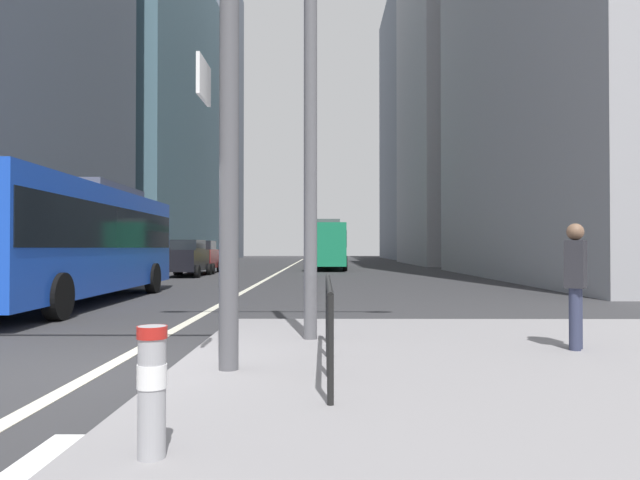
{
  "coord_description": "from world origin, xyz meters",
  "views": [
    {
      "loc": [
        2.74,
        -7.03,
        1.51
      ],
      "look_at": [
        2.52,
        29.42,
        2.01
      ],
      "focal_mm": 32.25,
      "sensor_mm": 36.0,
      "label": 1
    }
  ],
  "objects": [
    {
      "name": "ground_plane",
      "position": [
        0.0,
        20.0,
        0.0
      ],
      "size": [
        160.0,
        160.0,
        0.0
      ],
      "primitive_type": "plane",
      "color": "#303033"
    },
    {
      "name": "median_island",
      "position": [
        5.5,
        -1.0,
        0.07
      ],
      "size": [
        9.0,
        10.0,
        0.15
      ],
      "primitive_type": "cube",
      "color": "gray",
      "rests_on": "ground"
    },
    {
      "name": "lane_centre_line",
      "position": [
        0.0,
        30.0,
        0.01
      ],
      "size": [
        0.2,
        80.0,
        0.01
      ],
      "primitive_type": "cube",
      "color": "beige",
      "rests_on": "ground"
    },
    {
      "name": "office_tower_left_mid",
      "position": [
        -16.0,
        47.68,
        14.85
      ],
      "size": [
        13.08,
        25.59,
        29.7
      ],
      "primitive_type": "cube",
      "color": "slate",
      "rests_on": "ground"
    },
    {
      "name": "office_tower_left_far",
      "position": [
        -16.0,
        74.97,
        20.28
      ],
      "size": [
        12.11,
        17.99,
        40.57
      ],
      "primitive_type": "cube",
      "color": "slate",
      "rests_on": "ground"
    },
    {
      "name": "office_tower_right_mid",
      "position": [
        17.0,
        46.59,
        15.7
      ],
      "size": [
        12.48,
        18.38,
        31.4
      ],
      "primitive_type": "cube",
      "color": "#9E9EA3",
      "rests_on": "ground"
    },
    {
      "name": "office_tower_right_far",
      "position": [
        17.0,
        71.28,
        18.08
      ],
      "size": [
        10.79,
        24.69,
        36.17
      ],
      "primitive_type": "cube",
      "color": "slate",
      "rests_on": "ground"
    },
    {
      "name": "city_bus_blue_oncoming",
      "position": [
        -4.07,
        8.49,
        1.84
      ],
      "size": [
        2.91,
        11.36,
        3.4
      ],
      "color": "blue",
      "rests_on": "ground"
    },
    {
      "name": "city_bus_red_receding",
      "position": [
        2.98,
        33.8,
        1.84
      ],
      "size": [
        2.8,
        10.96,
        3.4
      ],
      "color": "#198456",
      "rests_on": "ground"
    },
    {
      "name": "car_oncoming_mid",
      "position": [
        -4.59,
        27.14,
        0.99
      ],
      "size": [
        2.19,
        4.17,
        1.94
      ],
      "color": "maroon",
      "rests_on": "ground"
    },
    {
      "name": "car_receding_near",
      "position": [
        2.19,
        46.74,
        0.99
      ],
      "size": [
        2.08,
        4.12,
        1.94
      ],
      "color": "gold",
      "rests_on": "ground"
    },
    {
      "name": "car_receding_far",
      "position": [
        2.37,
        48.96,
        0.99
      ],
      "size": [
        2.16,
        4.64,
        1.94
      ],
      "color": "silver",
      "rests_on": "ground"
    },
    {
      "name": "car_oncoming_far",
      "position": [
        -4.52,
        23.34,
        0.99
      ],
      "size": [
        2.04,
        4.36,
        1.94
      ],
      "color": "black",
      "rests_on": "ground"
    },
    {
      "name": "traffic_signal_gantry",
      "position": [
        -0.19,
        -0.61,
        4.09
      ],
      "size": [
        5.67,
        0.65,
        6.0
      ],
      "color": "#515156",
      "rests_on": "median_island"
    },
    {
      "name": "bollard_left",
      "position": [
        1.62,
        -3.3,
        0.63
      ],
      "size": [
        0.2,
        0.2,
        0.85
      ],
      "color": "#99999E",
      "rests_on": "median_island"
    },
    {
      "name": "pedestrian_railing",
      "position": [
        2.8,
        -0.38,
        0.85
      ],
      "size": [
        0.06,
        3.37,
        0.98
      ],
      "color": "black",
      "rests_on": "median_island"
    },
    {
      "name": "pedestrian_waiting",
      "position": [
        6.13,
        0.71,
        1.09
      ],
      "size": [
        0.4,
        0.45,
        1.69
      ],
      "color": "#2D334C",
      "rests_on": "median_island"
    }
  ]
}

